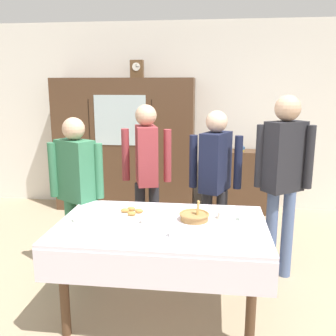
# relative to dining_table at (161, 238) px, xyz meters

# --- Properties ---
(ground_plane) EXTENTS (12.00, 12.00, 0.00)m
(ground_plane) POSITION_rel_dining_table_xyz_m (0.00, 0.23, -0.66)
(ground_plane) COLOR tan
(ground_plane) RESTS_ON ground
(back_wall) EXTENTS (6.40, 0.10, 2.70)m
(back_wall) POSITION_rel_dining_table_xyz_m (0.00, 2.88, 0.69)
(back_wall) COLOR silver
(back_wall) RESTS_ON ground
(dining_table) EXTENTS (1.61, 1.02, 0.77)m
(dining_table) POSITION_rel_dining_table_xyz_m (0.00, 0.00, 0.00)
(dining_table) COLOR #4C3321
(dining_table) RESTS_ON ground
(wall_cabinet) EXTENTS (2.01, 0.46, 1.91)m
(wall_cabinet) POSITION_rel_dining_table_xyz_m (-0.90, 2.59, 0.29)
(wall_cabinet) COLOR #4C3321
(wall_cabinet) RESTS_ON ground
(mantel_clock) EXTENTS (0.18, 0.11, 0.24)m
(mantel_clock) POSITION_rel_dining_table_xyz_m (-0.70, 2.59, 1.37)
(mantel_clock) COLOR brown
(mantel_clock) RESTS_ON wall_cabinet
(bookshelf_low) EXTENTS (1.01, 0.35, 0.90)m
(bookshelf_low) POSITION_rel_dining_table_xyz_m (0.76, 2.64, -0.21)
(bookshelf_low) COLOR #4C3321
(bookshelf_low) RESTS_ON ground
(book_stack) EXTENTS (0.14, 0.19, 0.06)m
(book_stack) POSITION_rel_dining_table_xyz_m (0.76, 2.64, 0.27)
(book_stack) COLOR #B29333
(book_stack) RESTS_ON bookshelf_low
(tea_cup_back_edge) EXTENTS (0.13, 0.13, 0.06)m
(tea_cup_back_edge) POSITION_rel_dining_table_xyz_m (0.63, 0.16, 0.13)
(tea_cup_back_edge) COLOR silver
(tea_cup_back_edge) RESTS_ON dining_table
(tea_cup_far_left) EXTENTS (0.13, 0.13, 0.06)m
(tea_cup_far_left) POSITION_rel_dining_table_xyz_m (0.13, -0.22, 0.13)
(tea_cup_far_left) COLOR white
(tea_cup_far_left) RESTS_ON dining_table
(tea_cup_mid_left) EXTENTS (0.13, 0.13, 0.06)m
(tea_cup_mid_left) POSITION_rel_dining_table_xyz_m (-0.65, -0.02, 0.13)
(tea_cup_mid_left) COLOR white
(tea_cup_mid_left) RESTS_ON dining_table
(tea_cup_center) EXTENTS (0.13, 0.13, 0.06)m
(tea_cup_center) POSITION_rel_dining_table_xyz_m (0.47, 0.18, 0.13)
(tea_cup_center) COLOR white
(tea_cup_center) RESTS_ON dining_table
(tea_cup_far_right) EXTENTS (0.13, 0.13, 0.06)m
(tea_cup_far_right) POSITION_rel_dining_table_xyz_m (-0.12, 0.00, 0.13)
(tea_cup_far_right) COLOR white
(tea_cup_far_right) RESTS_ON dining_table
(bread_basket) EXTENTS (0.24, 0.24, 0.16)m
(bread_basket) POSITION_rel_dining_table_xyz_m (0.25, 0.13, 0.14)
(bread_basket) COLOR #9E7542
(bread_basket) RESTS_ON dining_table
(pastry_plate) EXTENTS (0.28, 0.28, 0.05)m
(pastry_plate) POSITION_rel_dining_table_xyz_m (-0.27, 0.20, 0.12)
(pastry_plate) COLOR white
(pastry_plate) RESTS_ON dining_table
(spoon_center) EXTENTS (0.12, 0.02, 0.01)m
(spoon_center) POSITION_rel_dining_table_xyz_m (0.68, -0.00, 0.11)
(spoon_center) COLOR silver
(spoon_center) RESTS_ON dining_table
(spoon_near_right) EXTENTS (0.12, 0.02, 0.01)m
(spoon_near_right) POSITION_rel_dining_table_xyz_m (0.50, -0.26, 0.11)
(spoon_near_right) COLOR silver
(spoon_near_right) RESTS_ON dining_table
(person_by_cabinet) EXTENTS (0.52, 0.41, 1.58)m
(person_by_cabinet) POSITION_rel_dining_table_xyz_m (0.41, 0.97, 0.29)
(person_by_cabinet) COLOR #232328
(person_by_cabinet) RESTS_ON ground
(person_behind_table_left) EXTENTS (0.52, 0.40, 1.63)m
(person_behind_table_left) POSITION_rel_dining_table_xyz_m (-0.30, 1.07, 0.32)
(person_behind_table_left) COLOR #232328
(person_behind_table_left) RESTS_ON ground
(person_near_right_end) EXTENTS (0.52, 0.36, 1.53)m
(person_near_right_end) POSITION_rel_dining_table_xyz_m (-0.88, 0.57, 0.26)
(person_near_right_end) COLOR #33704C
(person_near_right_end) RESTS_ON ground
(person_behind_table_right) EXTENTS (0.52, 0.37, 1.73)m
(person_behind_table_right) POSITION_rel_dining_table_xyz_m (1.03, 0.77, 0.40)
(person_behind_table_right) COLOR slate
(person_behind_table_right) RESTS_ON ground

